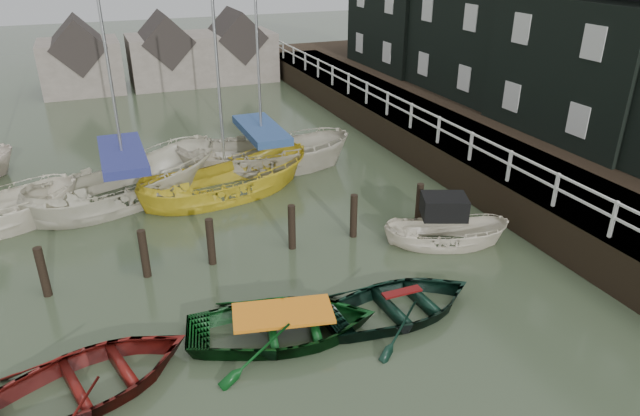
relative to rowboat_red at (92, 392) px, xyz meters
name	(u,v)px	position (x,y,z in m)	size (l,w,h in m)	color
ground	(287,312)	(4.58, 1.12, 0.00)	(120.00, 120.00, 0.00)	#313C26
pier	(415,129)	(14.05, 11.12, 0.71)	(3.04, 32.00, 2.70)	black
land_strip	(514,130)	(19.58, 11.12, 0.00)	(14.00, 38.00, 1.50)	black
quay_houses	(554,9)	(19.57, 9.78, 5.68)	(6.52, 28.14, 10.01)	black
mooring_pilings	(214,247)	(3.46, 4.12, 0.50)	(13.72, 0.22, 1.80)	black
far_sheds	(163,55)	(5.41, 27.12, 1.86)	(14.00, 4.08, 4.39)	#665B51
rowboat_red	(92,392)	(0.00, 0.00, 0.00)	(3.05, 4.27, 0.88)	#4E0E0B
rowboat_green	(284,337)	(4.20, 0.24, 0.00)	(3.12, 4.38, 0.91)	black
rowboat_dkgreen	(400,314)	(7.15, 0.01, 0.00)	(2.87, 4.03, 0.83)	black
motorboat	(444,240)	(10.12, 2.65, 0.12)	(3.94, 2.68, 2.21)	silver
sailboat_b	(129,197)	(1.58, 9.66, 0.06)	(7.73, 5.38, 11.54)	beige
sailboat_c	(227,194)	(4.90, 8.75, 0.01)	(6.79, 3.55, 10.45)	gold
sailboat_d	(263,166)	(6.87, 10.82, 0.06)	(7.36, 4.42, 12.51)	beige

